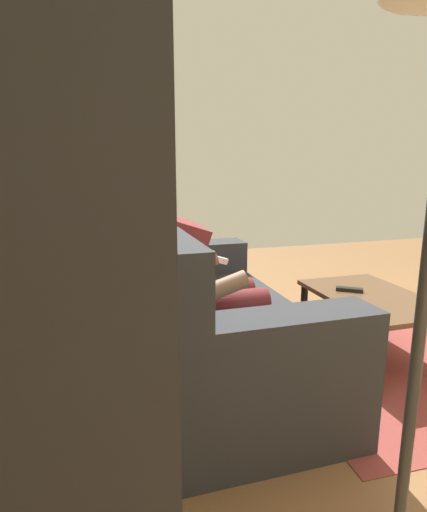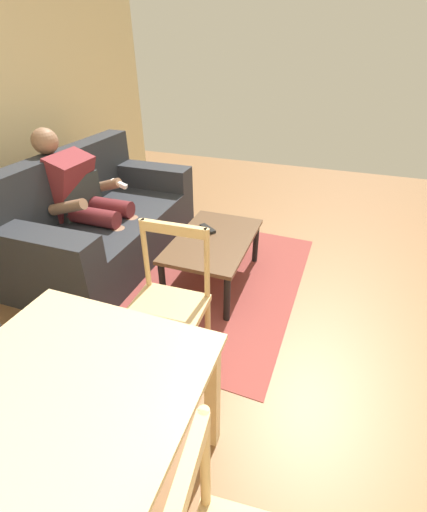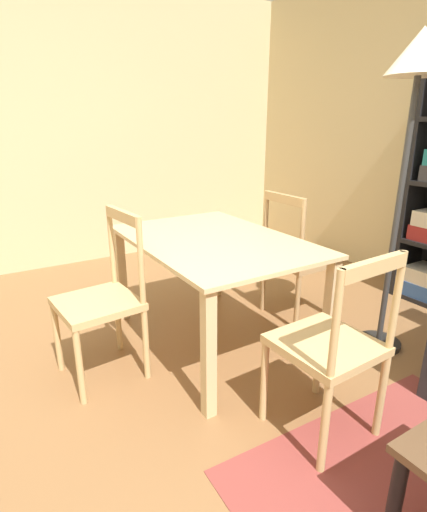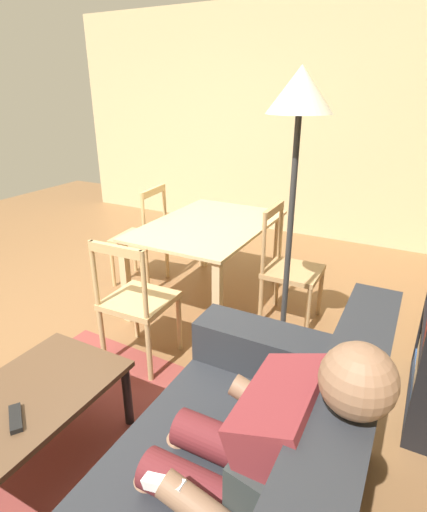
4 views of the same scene
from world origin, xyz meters
name	(u,v)px [view 3 (image 3 of 4)]	position (x,y,z in m)	size (l,w,h in m)	color
ground_plane	(249,498)	(0.00, 0.00, 0.00)	(8.61, 8.61, 0.00)	brown
wall_side	(48,127)	(-3.30, 0.00, 1.37)	(0.12, 5.33, 2.74)	#C8B586
dining_table	(214,253)	(-1.12, 0.52, 0.62)	(1.36, 0.92, 0.72)	#D1B27F
dining_chair_near_wall	(297,259)	(-1.12, 1.25, 0.45)	(0.42, 0.42, 0.95)	tan
dining_chair_facing_couch	(331,347)	(-0.12, 0.52, 0.46)	(0.44, 0.44, 0.92)	tan
dining_chair_by_doorway	(102,300)	(-1.13, -0.21, 0.46)	(0.46, 0.46, 0.96)	tan
floor_lamp	(416,86)	(-0.48, 1.43, 1.60)	(0.36, 0.36, 1.89)	black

